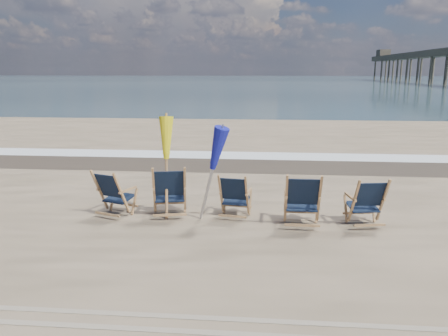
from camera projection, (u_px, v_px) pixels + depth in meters
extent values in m
plane|color=#38525D|center=(261.00, 80.00, 131.88)|extent=(400.00, 400.00, 0.00)
cube|color=silver|center=(239.00, 155.00, 15.54)|extent=(200.00, 1.40, 0.01)
cube|color=#42362A|center=(237.00, 164.00, 14.09)|extent=(200.00, 2.60, 0.00)
cylinder|color=#AB7D4C|center=(166.00, 168.00, 8.82)|extent=(0.06, 0.06, 2.05)
cone|color=yellow|center=(166.00, 141.00, 8.70)|extent=(0.30, 0.30, 0.85)
cylinder|color=#A5A5AD|center=(210.00, 174.00, 8.55)|extent=(0.06, 0.06, 1.97)
cone|color=#151891|center=(210.00, 148.00, 8.44)|extent=(0.30, 0.30, 0.85)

